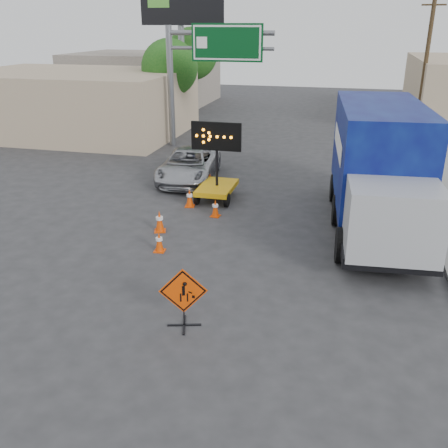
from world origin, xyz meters
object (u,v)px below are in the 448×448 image
at_px(construction_sign, 183,296).
at_px(arrow_board, 217,183).
at_px(box_truck, 379,175).
at_px(pickup_truck, 189,165).

relative_size(construction_sign, arrow_board, 0.48).
distance_m(construction_sign, arrow_board, 9.49).
xyz_separation_m(construction_sign, box_truck, (4.62, 7.77, 1.13)).
bearing_deg(arrow_board, construction_sign, -79.88).
xyz_separation_m(arrow_board, box_truck, (6.29, -1.58, 1.23)).
bearing_deg(pickup_truck, box_truck, -31.93).
distance_m(pickup_truck, box_truck, 9.30).
xyz_separation_m(construction_sign, pickup_truck, (-3.69, 11.77, -0.10)).
height_order(construction_sign, arrow_board, arrow_board).
height_order(arrow_board, box_truck, box_truck).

